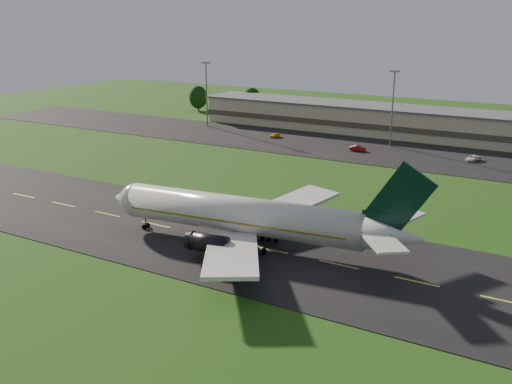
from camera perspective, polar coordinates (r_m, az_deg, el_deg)
The scene contains 11 objects.
ground at distance 91.72m, azimuth -4.63°, elevation -4.51°, with size 360.00×360.00×0.00m, color #1B4010.
taxiway at distance 91.70m, azimuth -4.63°, elevation -4.48°, with size 220.00×30.00×0.10m, color black.
apron at distance 153.99m, azimuth 10.57°, elevation 4.18°, with size 260.00×30.00×0.10m, color black.
airliner at distance 86.74m, azimuth -0.94°, elevation -2.45°, with size 51.21×41.90×15.57m.
terminal at distance 174.21m, azimuth 15.31°, elevation 6.67°, with size 145.00×16.00×8.40m.
light_mast_west at distance 183.60m, azimuth -4.99°, elevation 10.48°, with size 2.40×1.20×20.35m.
light_mast_centre at distance 157.80m, azimuth 13.53°, elevation 9.00°, with size 2.40×1.20×20.35m.
tree_line at distance 179.91m, azimuth 22.54°, elevation 6.58°, with size 197.78×9.14×9.86m.
service_vehicle_a at distance 167.04m, azimuth 1.90°, elevation 5.70°, with size 1.50×3.72×1.27m, color #ECB60D.
service_vehicle_b at distance 151.86m, azimuth 10.14°, elevation 4.32°, with size 1.48×4.23×1.39m, color #A30A0D.
service_vehicle_c at distance 149.02m, azimuth 20.88°, elevation 3.18°, with size 2.10×4.55×1.26m, color white.
Camera 1 is at (48.39, -70.27, 33.66)m, focal length 40.00 mm.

